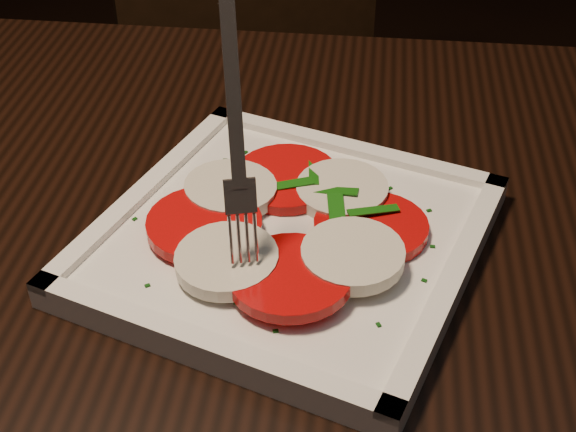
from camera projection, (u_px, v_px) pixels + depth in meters
name	position (u px, v px, depth m)	size (l,w,h in m)	color
table	(226.00, 377.00, 0.61)	(1.21, 0.81, 0.75)	black
chair	(269.00, 78.00, 1.24)	(0.55, 0.55, 0.93)	black
plate	(288.00, 241.00, 0.57)	(0.25, 0.25, 0.01)	white
caprese_salad	(288.00, 223.00, 0.56)	(0.22, 0.20, 0.02)	#BD0408
fork	(234.00, 117.00, 0.49)	(0.02, 0.06, 0.17)	white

